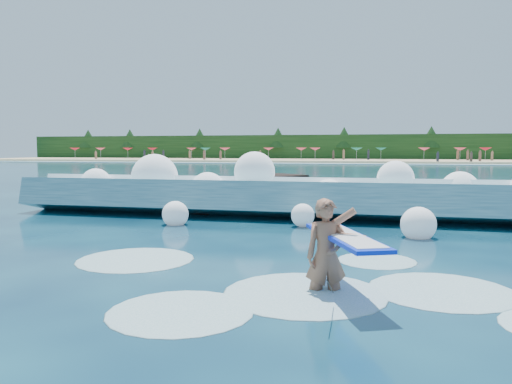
% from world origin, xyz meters
% --- Properties ---
extents(ground, '(200.00, 200.00, 0.00)m').
position_xyz_m(ground, '(0.00, 0.00, 0.00)').
color(ground, '#061F37').
rests_on(ground, ground).
extents(beach, '(140.00, 20.00, 0.40)m').
position_xyz_m(beach, '(0.00, 78.00, 0.20)').
color(beach, tan).
rests_on(beach, ground).
extents(wet_band, '(140.00, 5.00, 0.08)m').
position_xyz_m(wet_band, '(0.00, 67.00, 0.04)').
color(wet_band, silver).
rests_on(wet_band, ground).
extents(treeline, '(140.00, 4.00, 5.00)m').
position_xyz_m(treeline, '(0.00, 88.00, 2.50)').
color(treeline, black).
rests_on(treeline, ground).
extents(breaking_wave, '(19.18, 2.94, 1.65)m').
position_xyz_m(breaking_wave, '(1.67, 6.46, 0.58)').
color(breaking_wave, teal).
rests_on(breaking_wave, ground).
extents(rock_cluster, '(8.71, 3.48, 1.54)m').
position_xyz_m(rock_cluster, '(-2.54, 7.79, 0.49)').
color(rock_cluster, black).
rests_on(rock_cluster, ground).
extents(surfer_with_board, '(1.52, 2.96, 1.82)m').
position_xyz_m(surfer_with_board, '(3.81, -2.38, 0.67)').
color(surfer_with_board, '#925C44').
rests_on(surfer_with_board, ground).
extents(wave_spray, '(15.70, 4.80, 2.31)m').
position_xyz_m(wave_spray, '(0.94, 6.29, 1.07)').
color(wave_spray, white).
rests_on(wave_spray, ground).
extents(surf_foam, '(9.28, 5.83, 0.13)m').
position_xyz_m(surf_foam, '(3.11, -2.05, 0.00)').
color(surf_foam, silver).
rests_on(surf_foam, ground).
extents(beach_umbrellas, '(112.71, 6.76, 0.50)m').
position_xyz_m(beach_umbrellas, '(-0.05, 79.56, 2.25)').
color(beach_umbrellas, red).
rests_on(beach_umbrellas, ground).
extents(beachgoers, '(106.61, 14.11, 1.94)m').
position_xyz_m(beachgoers, '(0.12, 75.81, 1.12)').
color(beachgoers, '#3F332D').
rests_on(beachgoers, ground).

